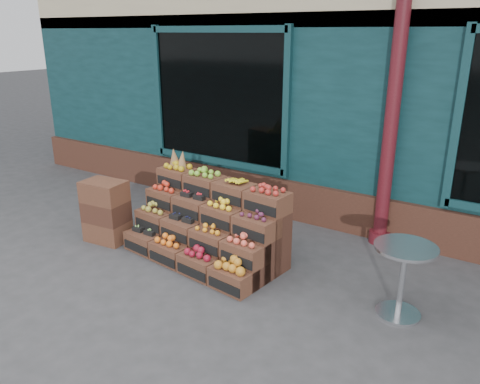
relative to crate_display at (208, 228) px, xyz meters
The scene contains 6 objects.
ground 0.77m from the crate_display, 40.42° to the right, with size 60.00×60.00×0.00m, color #3A3A3C.
shop_facade 5.12m from the crate_display, 83.84° to the left, with size 12.00×6.24×4.80m.
crate_display is the anchor object (origin of this frame).
spare_crates 1.50m from the crate_display, 164.95° to the right, with size 0.61×0.46×0.85m.
bistro_table 2.42m from the crate_display, ahead, with size 0.61×0.61×0.77m.
shopkeeper 2.81m from the crate_display, 123.87° to the left, with size 0.76×0.50×2.08m, color #1C6536.
Camera 1 is at (2.85, -3.89, 2.75)m, focal length 35.00 mm.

